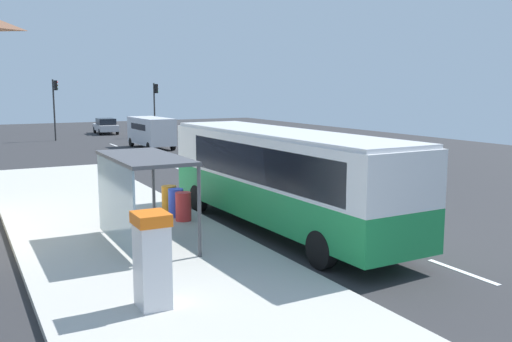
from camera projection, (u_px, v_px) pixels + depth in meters
ground_plane at (176, 170)px, 31.35m from camera, size 56.00×92.00×0.04m
sidewalk_platform at (115, 229)px, 17.89m from camera, size 6.20×30.00×0.18m
lane_stripe_seg_0 at (462, 272)px, 14.01m from camera, size 0.16×2.20×0.01m
lane_stripe_seg_1 at (341, 228)px, 18.38m from camera, size 0.16×2.20×0.01m
lane_stripe_seg_2 at (267, 201)px, 22.74m from camera, size 0.16×2.20×0.01m
lane_stripe_seg_3 at (217, 182)px, 27.10m from camera, size 0.16×2.20×0.01m
lane_stripe_seg_4 at (180, 169)px, 31.47m from camera, size 0.16×2.20×0.01m
lane_stripe_seg_5 at (153, 159)px, 35.83m from camera, size 0.16×2.20×0.01m
lane_stripe_seg_6 at (131, 151)px, 40.19m from camera, size 0.16×2.20×0.01m
lane_stripe_seg_7 at (114, 145)px, 44.56m from camera, size 0.16×2.20×0.01m
bus at (280, 174)px, 17.73m from camera, size 2.82×11.08×3.21m
white_van at (151, 130)px, 42.06m from camera, size 2.23×5.28×2.30m
sedan_near at (106, 126)px, 55.19m from camera, size 2.02×4.49×1.52m
ticket_machine at (152, 259)px, 11.20m from camera, size 0.66×0.76×1.94m
recycling_bin_red at (183, 206)px, 18.58m from camera, size 0.52×0.52×0.95m
recycling_bin_blue at (176, 203)px, 19.19m from camera, size 0.52×0.52×0.95m
recycling_bin_orange at (169, 199)px, 19.80m from camera, size 0.52×0.52×0.95m
traffic_light_near_side at (155, 101)px, 51.17m from camera, size 0.49×0.28×4.92m
traffic_light_far_side at (55, 100)px, 47.84m from camera, size 0.49×0.28×5.20m
bus_shelter at (134, 177)px, 15.53m from camera, size 1.80×4.00×2.50m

